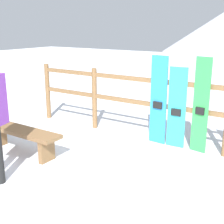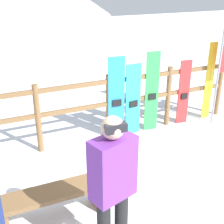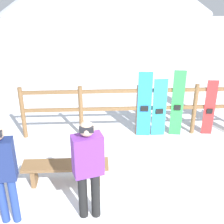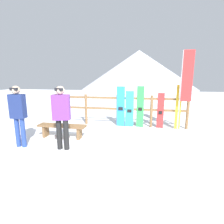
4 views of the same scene
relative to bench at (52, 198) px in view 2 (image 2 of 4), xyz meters
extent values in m
plane|color=white|center=(1.54, -0.33, -0.33)|extent=(40.00, 40.00, 0.00)
cylinder|color=brown|center=(0.22, 1.76, 0.29)|extent=(0.10, 0.10, 1.24)
cylinder|color=brown|center=(1.54, 1.76, 0.29)|extent=(0.10, 0.10, 1.24)
cylinder|color=brown|center=(2.86, 1.76, 0.29)|extent=(0.10, 0.10, 1.24)
cylinder|color=brown|center=(4.18, 1.76, 0.29)|extent=(0.10, 0.10, 1.24)
cube|color=brown|center=(1.54, 1.76, 0.36)|extent=(5.28, 0.05, 0.08)
cube|color=brown|center=(1.54, 1.76, 0.79)|extent=(5.28, 0.05, 0.08)
cube|color=brown|center=(0.00, 0.00, 0.07)|extent=(1.56, 0.36, 0.06)
cube|color=brown|center=(-0.59, 0.00, -0.14)|extent=(0.08, 0.29, 0.37)
cube|color=brown|center=(0.59, 0.00, -0.14)|extent=(0.08, 0.29, 0.37)
cylinder|color=black|center=(0.55, -0.85, 0.09)|extent=(0.14, 0.14, 0.83)
cube|color=#723399|center=(0.45, -0.85, 0.83)|extent=(0.50, 0.36, 0.66)
sphere|color=#D8B293|center=(0.45, -0.85, 1.27)|extent=(0.22, 0.22, 0.22)
cube|color=black|center=(0.45, -0.92, 1.30)|extent=(0.20, 0.08, 0.08)
cube|color=#288CE0|center=(1.67, 1.70, 0.46)|extent=(0.32, 0.05, 1.57)
cube|color=black|center=(1.67, 1.67, 0.38)|extent=(0.18, 0.04, 0.12)
cube|color=#2DBFCC|center=(2.02, 1.70, 0.38)|extent=(0.31, 0.04, 1.40)
cube|color=black|center=(2.02, 1.67, 0.31)|extent=(0.17, 0.04, 0.12)
cube|color=green|center=(2.43, 1.70, 0.47)|extent=(0.27, 0.06, 1.59)
cube|color=black|center=(2.43, 1.67, 0.39)|extent=(0.15, 0.05, 0.12)
cube|color=red|center=(3.19, 1.70, 0.35)|extent=(0.25, 0.05, 1.35)
cube|color=black|center=(3.19, 1.67, 0.28)|extent=(0.14, 0.04, 0.12)
cube|color=yellow|center=(3.77, 1.70, 0.50)|extent=(0.09, 0.02, 1.66)
cube|color=yellow|center=(3.88, 1.70, 0.50)|extent=(0.09, 0.02, 1.66)
cylinder|color=#99999E|center=(3.80, 1.45, 1.09)|extent=(0.04, 0.04, 2.83)
camera|label=1|loc=(3.94, -3.21, 1.75)|focal=50.00mm
camera|label=2|loc=(-0.60, -3.17, 2.54)|focal=50.00mm
camera|label=3|loc=(0.61, -4.71, 3.38)|focal=50.00mm
camera|label=4|loc=(2.57, -5.02, 1.61)|focal=28.00mm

